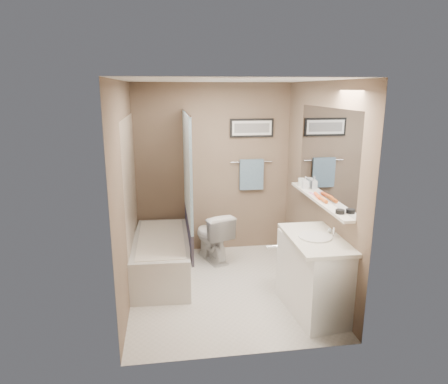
{
  "coord_description": "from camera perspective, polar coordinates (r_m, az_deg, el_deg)",
  "views": [
    {
      "loc": [
        -0.64,
        -4.29,
        2.31
      ],
      "look_at": [
        0.0,
        0.15,
        1.15
      ],
      "focal_mm": 32.0,
      "sensor_mm": 36.0,
      "label": 1
    }
  ],
  "objects": [
    {
      "name": "wall_right",
      "position": [
        4.75,
        13.26,
        0.6
      ],
      "size": [
        0.04,
        2.5,
        2.4
      ],
      "primitive_type": "cube",
      "color": "brown",
      "rests_on": "ground"
    },
    {
      "name": "wall_front",
      "position": [
        3.32,
        3.42,
        -5.1
      ],
      "size": [
        2.2,
        0.04,
        2.4
      ],
      "primitive_type": "cube",
      "color": "brown",
      "rests_on": "ground"
    },
    {
      "name": "towel",
      "position": [
        5.74,
        3.95,
        2.5
      ],
      "size": [
        0.34,
        0.05,
        0.44
      ],
      "primitive_type": "cube",
      "color": "#80A5BA",
      "rests_on": "towel_bar"
    },
    {
      "name": "art_mat",
      "position": [
        5.66,
        4.02,
        9.1
      ],
      "size": [
        0.56,
        0.0,
        0.2
      ],
      "primitive_type": "cube",
      "color": "white",
      "rests_on": "art_frame"
    },
    {
      "name": "door",
      "position": [
        3.52,
        12.29,
        -7.69
      ],
      "size": [
        0.8,
        0.02,
        2.0
      ],
      "primitive_type": "cube",
      "color": "silver",
      "rests_on": "wall_front"
    },
    {
      "name": "tub_rim",
      "position": [
        5.08,
        -8.96,
        -6.57
      ],
      "size": [
        0.56,
        1.36,
        0.02
      ],
      "primitive_type": "cube",
      "color": "white",
      "rests_on": "bathtub"
    },
    {
      "name": "wall_left",
      "position": [
        4.45,
        -13.61,
        -0.36
      ],
      "size": [
        0.04,
        2.5,
        2.4
      ],
      "primitive_type": "cube",
      "color": "brown",
      "rests_on": "ground"
    },
    {
      "name": "hair_brush_back",
      "position": [
        4.65,
        13.22,
        -0.52
      ],
      "size": [
        0.07,
        0.22,
        0.04
      ],
      "primitive_type": "cylinder",
      "rotation": [
        1.57,
        0.0,
        -0.13
      ],
      "color": "#F25822",
      "rests_on": "shelf"
    },
    {
      "name": "tile_surround",
      "position": [
        4.99,
        -13.11,
        -1.12
      ],
      "size": [
        0.02,
        1.55,
        2.0
      ],
      "primitive_type": "cube",
      "color": "beige",
      "rests_on": "wall_left"
    },
    {
      "name": "curtain_lower",
      "position": [
        5.1,
        -5.04,
        -5.39
      ],
      "size": [
        0.03,
        1.45,
        0.36
      ],
      "primitive_type": "cube",
      "color": "#27294A",
      "rests_on": "curtain_rod"
    },
    {
      "name": "pink_comb",
      "position": [
        4.78,
        12.59,
        -0.28
      ],
      "size": [
        0.05,
        0.16,
        0.01
      ],
      "primitive_type": "cube",
      "rotation": [
        0.0,
        0.0,
        0.11
      ],
      "color": "pink",
      "rests_on": "shelf"
    },
    {
      "name": "sink_basin",
      "position": [
        4.21,
        12.89,
        -6.23
      ],
      "size": [
        0.34,
        0.34,
        0.01
      ],
      "primitive_type": "cylinder",
      "color": "silver",
      "rests_on": "countertop"
    },
    {
      "name": "glass_jar",
      "position": [
        5.16,
        10.98,
        1.4
      ],
      "size": [
        0.08,
        0.08,
        0.1
      ],
      "primitive_type": "cylinder",
      "color": "silver",
      "rests_on": "shelf"
    },
    {
      "name": "curtain_upper",
      "position": [
        4.88,
        -5.25,
        3.7
      ],
      "size": [
        0.03,
        1.45,
        1.28
      ],
      "primitive_type": "cube",
      "color": "white",
      "rests_on": "curtain_rod"
    },
    {
      "name": "towel_bar",
      "position": [
        5.72,
        3.94,
        4.31
      ],
      "size": [
        0.6,
        0.02,
        0.02
      ],
      "primitive_type": "cylinder",
      "rotation": [
        0.0,
        1.57,
        0.0
      ],
      "color": "silver",
      "rests_on": "wall_back"
    },
    {
      "name": "art_frame",
      "position": [
        5.67,
        3.99,
        9.12
      ],
      "size": [
        0.62,
        0.02,
        0.26
      ],
      "primitive_type": "cube",
      "color": "black",
      "rests_on": "wall_back"
    },
    {
      "name": "soap_bottle",
      "position": [
        5.01,
        11.55,
        1.29
      ],
      "size": [
        0.07,
        0.07,
        0.15
      ],
      "primitive_type": "imported",
      "rotation": [
        0.0,
        0.0,
        -0.03
      ],
      "color": "#999999",
      "rests_on": "shelf"
    },
    {
      "name": "ceiling",
      "position": [
        4.34,
        0.29,
        15.42
      ],
      "size": [
        2.2,
        2.5,
        0.04
      ],
      "primitive_type": "cube",
      "color": "white",
      "rests_on": "wall_back"
    },
    {
      "name": "mirror",
      "position": [
        4.54,
        14.37,
        5.3
      ],
      "size": [
        0.02,
        1.6,
        1.0
      ],
      "primitive_type": "cube",
      "color": "silver",
      "rests_on": "wall_right"
    },
    {
      "name": "door_handle",
      "position": [
        3.47,
        6.83,
        -7.78
      ],
      "size": [
        0.1,
        0.02,
        0.02
      ],
      "primitive_type": "cylinder",
      "rotation": [
        0.0,
        1.57,
        0.0
      ],
      "color": "silver",
      "rests_on": "door"
    },
    {
      "name": "vanity",
      "position": [
        4.39,
        12.81,
        -11.69
      ],
      "size": [
        0.59,
        0.95,
        0.8
      ],
      "primitive_type": "cube",
      "rotation": [
        0.0,
        0.0,
        0.11
      ],
      "color": "white",
      "rests_on": "ground"
    },
    {
      "name": "art_image",
      "position": [
        5.66,
        4.03,
        9.1
      ],
      "size": [
        0.5,
        0.0,
        0.13
      ],
      "primitive_type": "cube",
      "color": "#595959",
      "rests_on": "art_mat"
    },
    {
      "name": "toilet",
      "position": [
        5.54,
        -1.66,
        -6.28
      ],
      "size": [
        0.59,
        0.77,
        0.69
      ],
      "primitive_type": "imported",
      "rotation": [
        0.0,
        0.0,
        3.48
      ],
      "color": "silver",
      "rests_on": "ground"
    },
    {
      "name": "hair_brush_front",
      "position": [
        4.51,
        13.93,
        -1.02
      ],
      "size": [
        0.04,
        0.22,
        0.04
      ],
      "primitive_type": "cylinder",
      "rotation": [
        1.57,
        0.0,
        -0.01
      ],
      "color": "#CD5A1D",
      "rests_on": "shelf"
    },
    {
      "name": "shelf",
      "position": [
        4.63,
        13.34,
        -1.06
      ],
      "size": [
        0.12,
        1.6,
        0.03
      ],
      "primitive_type": "cube",
      "color": "silver",
      "rests_on": "wall_right"
    },
    {
      "name": "faucet_spout",
      "position": [
        4.27,
        15.44,
        -5.5
      ],
      "size": [
        0.02,
        0.02,
        0.1
      ],
      "primitive_type": "cylinder",
      "color": "silver",
      "rests_on": "countertop"
    },
    {
      "name": "bathtub",
      "position": [
        5.17,
        -8.85,
        -9.16
      ],
      "size": [
        0.76,
        1.53,
        0.5
      ],
      "primitive_type": "cube",
      "rotation": [
        0.0,
        0.0,
        -0.04
      ],
      "color": "silver",
      "rests_on": "ground"
    },
    {
      "name": "countertop",
      "position": [
        4.22,
        13.0,
        -6.57
      ],
      "size": [
        0.54,
        0.96,
        0.04
      ],
      "primitive_type": "cube",
      "color": "beige",
      "rests_on": "vanity"
    },
    {
      "name": "ground",
      "position": [
        4.91,
        0.26,
        -13.54
      ],
      "size": [
        2.5,
        2.5,
        0.0
      ],
      "primitive_type": "plane",
      "color": "silver",
      "rests_on": "ground"
    },
    {
      "name": "wall_back",
      "position": [
        5.67,
        -1.56,
        3.21
      ],
      "size": [
        2.2,
        0.04,
        2.4
      ],
      "primitive_type": "cube",
      "color": "brown",
      "rests_on": "ground"
    },
    {
      "name": "curtain_rod",
      "position": [
        4.8,
        -5.44,
        11.34
      ],
      "size": [
        0.02,
        1.55,
        0.02
      ],
      "primitive_type": "cylinder",
      "rotation": [
        1.57,
        0.0,
        0.0
      ],
      "color": "silver",
      "rests_on": "wall_left"
    },
    {
      "name": "faucet_knob",
      "position": [
        4.36,
        14.91,
        -5.31
      ],
      "size": [
        0.05,
        0.05,
        0.05
      ],
      "primitive_type": "sphere",
      "color": "silver",
      "rests_on": "countertop"
    },
    {
      "name": "candle_bowl_near",
      "position": [
        4.11,
        16.24,
        -2.7
      ],
      "size": [
        0.09,
        0.09,
        0.04
      ],
      "primitive_type": "cylinder",
      "color": "black",
      "rests_on": "shelf"
    }
  ]
}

